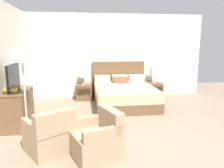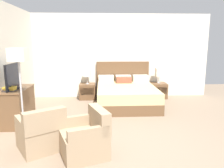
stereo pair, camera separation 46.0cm
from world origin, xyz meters
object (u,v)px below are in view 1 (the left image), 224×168
(dresser, at_px, (17,108))
(armchair_companion, at_px, (97,139))
(nightstand_right, at_px, (154,90))
(armchair_by_window, at_px, (50,136))
(tv, at_px, (13,78))
(nightstand_left, at_px, (84,92))
(book_small_top, at_px, (10,89))
(floor_lamp, at_px, (22,64))
(book_blue_cover, at_px, (11,91))
(book_red_cover, at_px, (10,93))
(bed, at_px, (124,94))
(table_lamp_right, at_px, (154,72))
(table_lamp_left, at_px, (83,73))

(dresser, height_order, armchair_companion, dresser)
(nightstand_right, height_order, armchair_by_window, armchair_by_window)
(tv, bearing_deg, nightstand_right, 29.63)
(tv, bearing_deg, armchair_companion, -41.81)
(nightstand_right, bearing_deg, nightstand_left, 180.00)
(book_small_top, distance_m, armchair_companion, 2.13)
(book_small_top, bearing_deg, armchair_companion, -36.68)
(floor_lamp, bearing_deg, armchair_by_window, -50.64)
(book_blue_cover, bearing_deg, floor_lamp, -46.10)
(book_red_cover, xyz_separation_m, book_small_top, (0.01, 0.00, 0.07))
(bed, relative_size, nightstand_right, 4.17)
(nightstand_right, bearing_deg, armchair_by_window, -130.70)
(bed, relative_size, table_lamp_right, 4.23)
(bed, bearing_deg, nightstand_left, 148.16)
(bed, xyz_separation_m, book_red_cover, (-2.63, -1.67, 0.51))
(nightstand_right, distance_m, table_lamp_left, 2.40)
(table_lamp_left, xyz_separation_m, book_blue_cover, (-1.45, -2.39, 0.00))
(floor_lamp, bearing_deg, nightstand_left, 68.30)
(nightstand_left, bearing_deg, dresser, -124.81)
(table_lamp_right, relative_size, armchair_by_window, 0.52)
(armchair_companion, relative_size, floor_lamp, 0.52)
(armchair_by_window, bearing_deg, dresser, 124.26)
(armchair_companion, bearing_deg, table_lamp_left, 92.87)
(tv, bearing_deg, bed, 28.61)
(table_lamp_right, relative_size, armchair_companion, 0.56)
(nightstand_left, height_order, book_small_top, book_small_top)
(book_red_cover, bearing_deg, armchair_companion, -36.55)
(book_blue_cover, bearing_deg, nightstand_left, 58.80)
(book_small_top, bearing_deg, tv, 89.07)
(armchair_by_window, distance_m, floor_lamp, 1.40)
(table_lamp_right, xyz_separation_m, floor_lamp, (-3.42, -2.76, 0.58))
(table_lamp_right, xyz_separation_m, tv, (-3.78, -2.15, 0.23))
(book_blue_cover, bearing_deg, dresser, 92.02)
(bed, height_order, book_red_cover, bed)
(armchair_companion, height_order, floor_lamp, floor_lamp)
(bed, distance_m, armchair_companion, 3.05)
(nightstand_right, distance_m, book_red_cover, 4.52)
(book_blue_cover, bearing_deg, table_lamp_left, 58.81)
(armchair_by_window, relative_size, floor_lamp, 0.56)
(nightstand_left, bearing_deg, book_blue_cover, -121.20)
(table_lamp_right, bearing_deg, tv, -150.36)
(table_lamp_left, xyz_separation_m, table_lamp_right, (2.32, 0.00, 0.00))
(book_red_cover, height_order, book_blue_cover, book_blue_cover)
(book_red_cover, xyz_separation_m, book_blue_cover, (0.02, 0.00, 0.03))
(book_small_top, distance_m, floor_lamp, 0.74)
(dresser, xyz_separation_m, floor_lamp, (0.36, -0.66, 1.01))
(nightstand_right, xyz_separation_m, book_small_top, (-3.78, -2.39, 0.64))
(table_lamp_left, xyz_separation_m, book_small_top, (-1.46, -2.39, 0.04))
(bed, relative_size, book_small_top, 8.78)
(book_small_top, bearing_deg, bed, 32.50)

